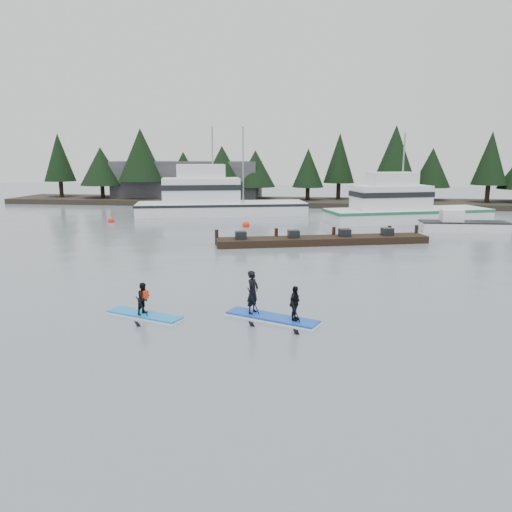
# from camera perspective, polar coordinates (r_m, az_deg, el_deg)

# --- Properties ---
(ground) EXTENTS (160.00, 160.00, 0.00)m
(ground) POSITION_cam_1_polar(r_m,az_deg,el_deg) (18.32, -2.64, -7.11)
(ground) COLOR slate
(ground) RESTS_ON ground
(far_shore) EXTENTS (70.00, 8.00, 0.60)m
(far_shore) POSITION_cam_1_polar(r_m,az_deg,el_deg) (59.40, 4.88, 6.15)
(far_shore) COLOR #2D281E
(far_shore) RESTS_ON ground
(treeline) EXTENTS (60.00, 4.00, 8.00)m
(treeline) POSITION_cam_1_polar(r_m,az_deg,el_deg) (59.43, 4.87, 5.86)
(treeline) COLOR black
(treeline) RESTS_ON ground
(waterfront_building) EXTENTS (18.00, 6.00, 5.00)m
(waterfront_building) POSITION_cam_1_polar(r_m,az_deg,el_deg) (63.53, -7.83, 8.43)
(waterfront_building) COLOR #4C4C51
(waterfront_building) RESTS_ON ground
(fishing_boat_large) EXTENTS (17.08, 8.65, 9.43)m
(fishing_boat_large) POSITION_cam_1_polar(r_m,az_deg,el_deg) (49.50, -4.53, 5.55)
(fishing_boat_large) COLOR white
(fishing_boat_large) RESTS_ON ground
(fishing_boat_medium) EXTENTS (14.96, 8.93, 8.60)m
(fishing_boat_medium) POSITION_cam_1_polar(r_m,az_deg,el_deg) (46.13, 16.50, 4.55)
(fishing_boat_medium) COLOR white
(fishing_boat_medium) RESTS_ON ground
(skiff) EXTENTS (6.52, 2.22, 0.75)m
(skiff) POSITION_cam_1_polar(r_m,az_deg,el_deg) (41.95, 22.65, 3.15)
(skiff) COLOR white
(skiff) RESTS_ON ground
(floating_dock) EXTENTS (14.08, 5.87, 0.47)m
(floating_dock) POSITION_cam_1_polar(r_m,az_deg,el_deg) (33.46, 7.64, 1.78)
(floating_dock) COLOR black
(floating_dock) RESTS_ON ground
(buoy_a) EXTENTS (0.55, 0.55, 0.55)m
(buoy_a) POSITION_cam_1_polar(r_m,az_deg,el_deg) (45.65, -16.20, 3.73)
(buoy_a) COLOR #FF230C
(buoy_a) RESTS_ON ground
(buoy_b) EXTENTS (0.60, 0.60, 0.60)m
(buoy_b) POSITION_cam_1_polar(r_m,az_deg,el_deg) (41.00, -1.14, 3.34)
(buoy_b) COLOR #FF230C
(buoy_b) RESTS_ON ground
(paddleboard_solo) EXTENTS (3.08, 1.67, 1.78)m
(paddleboard_solo) POSITION_cam_1_polar(r_m,az_deg,el_deg) (18.80, -12.67, -5.55)
(paddleboard_solo) COLOR blue
(paddleboard_solo) RESTS_ON ground
(paddleboard_duo) EXTENTS (3.53, 2.04, 2.18)m
(paddleboard_duo) POSITION_cam_1_polar(r_m,az_deg,el_deg) (18.03, 1.74, -5.55)
(paddleboard_duo) COLOR #1344B7
(paddleboard_duo) RESTS_ON ground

